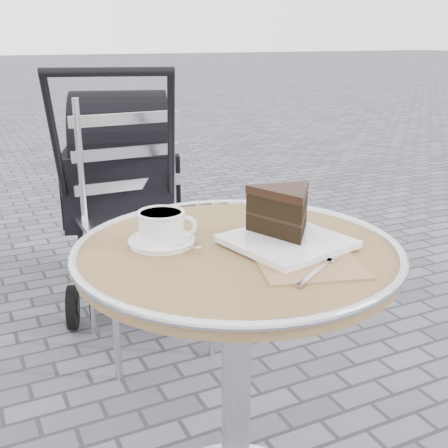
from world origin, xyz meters
name	(u,v)px	position (x,y,z in m)	size (l,w,h in m)	color
cafe_table	(237,315)	(0.00, 0.00, 0.57)	(0.72, 0.72, 0.74)	silver
cappuccino_set	(162,230)	(-0.14, 0.09, 0.76)	(0.15, 0.16, 0.07)	white
cake_plate_set	(286,218)	(0.11, -0.02, 0.79)	(0.27, 0.38, 0.12)	#9D7356
bistro_chair	(136,195)	(0.07, 0.99, 0.59)	(0.44, 0.44, 0.96)	silver
baby_stroller	(123,192)	(0.15, 1.45, 0.48)	(0.75, 1.12, 1.07)	black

